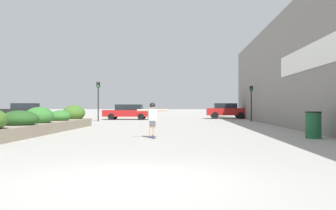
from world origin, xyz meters
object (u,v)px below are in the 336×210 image
Objects in this scene: car_center_right at (128,112)px; traffic_light_left at (98,94)px; car_leftmost at (226,110)px; trash_bin at (313,125)px; traffic_light_right at (251,97)px; car_rightmost at (24,111)px; skateboarder at (152,116)px; skateboard at (152,136)px.

traffic_light_left reaches higher than car_center_right.
car_leftmost reaches higher than car_center_right.
trash_bin is 20.94m from traffic_light_left.
car_center_right is at bearing 65.95° from traffic_light_left.
traffic_light_left is 13.24m from traffic_light_right.
car_center_right is 1.06× the size of car_rightmost.
car_leftmost is at bearing 32.46° from traffic_light_left.
car_leftmost is 10.45m from car_center_right.
traffic_light_left is at bearing -177.88° from traffic_light_right.
skateboarder is 1.25× the size of trash_bin.
trash_bin is 24.02m from car_leftmost.
traffic_light_left reaches higher than car_leftmost.
car_rightmost reaches higher than car_center_right.
traffic_light_left is at bearing 155.95° from car_center_right.
skateboarder is 21.41m from car_center_right.
traffic_light_left reaches higher than trash_bin.
car_center_right is at bearing 85.14° from skateboard.
traffic_light_left is (-1.92, -4.30, 1.56)m from car_center_right.
traffic_light_left is at bearing 127.95° from trash_bin.
trash_bin is 30.85m from car_rightmost.
skateboard is 24.86m from car_leftmost.
car_leftmost reaches higher than trash_bin.
car_rightmost is 10.55m from traffic_light_left.
traffic_light_left reaches higher than car_rightmost.
traffic_light_right is at bearing 51.32° from skateboard.
skateboard is at bearing -69.48° from traffic_light_left.
skateboarder is 24.85m from car_leftmost.
skateboarder is at bearing -69.48° from traffic_light_left.
car_rightmost is (-21.78, 21.85, 0.30)m from trash_bin.
car_center_right is at bearing 161.37° from traffic_light_right.
car_leftmost is at bearing 60.44° from skateboard.
car_center_right reaches higher than trash_bin.
skateboard is 0.16× the size of car_center_right.
car_center_right is (-4.32, 20.97, -0.15)m from skateboarder.
car_center_right is at bearing 117.73° from trash_bin.
car_rightmost is (-20.81, -2.15, -0.01)m from car_leftmost.
car_center_right is 1.36× the size of traffic_light_left.
car_leftmost reaches higher than car_rightmost.
traffic_light_left is (8.95, -5.39, 1.48)m from car_rightmost.
skateboard is 17.94m from traffic_light_left.
skateboard is 18.64m from traffic_light_right.
traffic_light_right is (1.38, -7.05, 1.26)m from car_leftmost.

